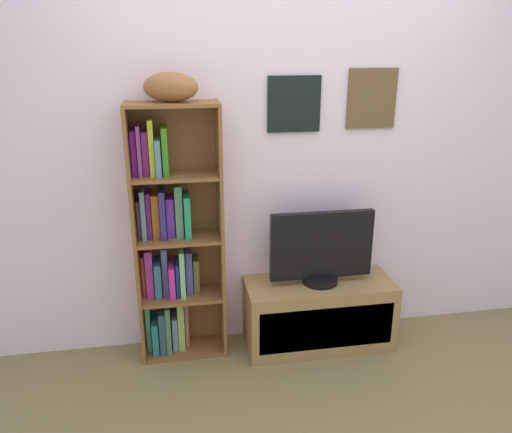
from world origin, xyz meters
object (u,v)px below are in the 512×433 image
football (171,87)px  television (322,249)px  tv_stand (319,313)px  bookshelf (171,244)px

football → television: 1.29m
tv_stand → television: television is taller
tv_stand → television: (0.00, 0.00, 0.45)m
football → television: bearing=-4.5°
tv_stand → television: 0.45m
tv_stand → television: size_ratio=1.46×
football → television: size_ratio=0.47×
tv_stand → football: bearing=175.4°
bookshelf → tv_stand: size_ratio=1.67×
football → tv_stand: football is taller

